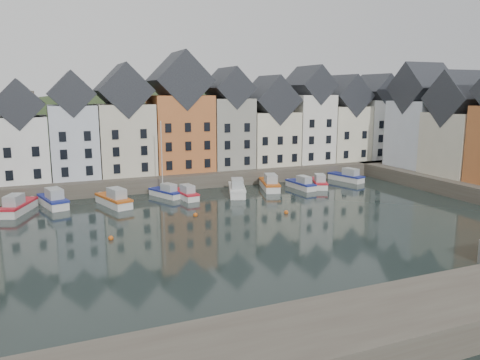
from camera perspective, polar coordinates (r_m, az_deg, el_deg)
ground at (r=47.47m, az=2.13°, el=-6.28°), size 260.00×260.00×0.00m
far_quay at (r=74.78m, az=-7.62°, el=0.74°), size 90.00×16.00×2.00m
near_wall at (r=24.85m, az=2.71°, el=-20.57°), size 50.00×6.00×2.00m
hillside at (r=104.00m, az=-11.19°, el=-7.27°), size 153.60×70.40×64.00m
far_terrace at (r=72.83m, az=-4.90°, el=6.78°), size 72.37×8.16×17.78m
right_terrace at (r=74.13m, az=25.53°, el=5.87°), size 8.30×24.25×16.36m
mooring_buoys at (r=50.77m, az=-4.54°, el=-4.99°), size 20.50×5.50×0.50m
boat_a at (r=60.13m, az=-25.48°, el=-2.94°), size 4.29×6.84×2.52m
boat_b at (r=61.68m, az=-21.85°, el=-2.31°), size 3.77×7.11×2.61m
boat_c at (r=59.61m, az=-15.08°, el=-2.35°), size 3.89×6.96×2.55m
boat_d at (r=63.17m, az=-9.01°, el=-1.46°), size 3.67×5.58×10.26m
boat_e at (r=61.89m, az=-6.65°, el=-1.68°), size 2.45×5.73×2.13m
boat_f at (r=63.66m, az=-0.37°, el=-1.13°), size 4.23×7.07×2.60m
boat_g at (r=67.28m, az=3.65°, el=-0.51°), size 3.95×7.05×2.59m
boat_h at (r=68.27m, az=7.48°, el=-0.52°), size 2.15×5.71×2.15m
boat_i at (r=69.79m, az=9.60°, el=-0.32°), size 3.92×6.02×2.22m
boat_j at (r=75.27m, az=12.90°, el=0.39°), size 3.34×6.30×2.31m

